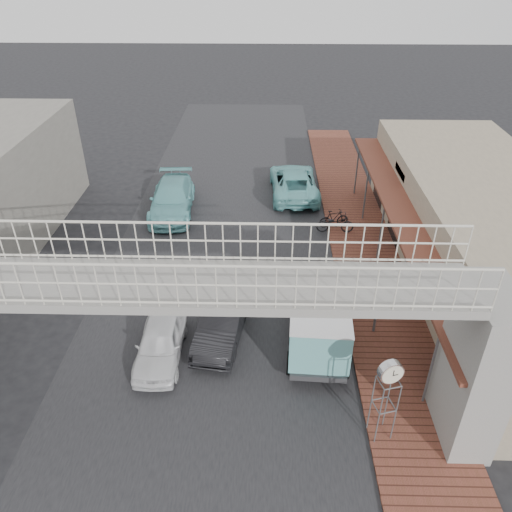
{
  "coord_description": "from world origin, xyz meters",
  "views": [
    {
      "loc": [
        1.96,
        -13.78,
        12.25
      ],
      "look_at": [
        1.57,
        2.59,
        1.8
      ],
      "focal_mm": 35.0,
      "sensor_mm": 36.0,
      "label": 1
    }
  ],
  "objects_px": {
    "dark_sedan": "(222,320)",
    "street_clock": "(390,375)",
    "angkot_far": "(172,199)",
    "motorcycle_near": "(335,223)",
    "white_hatchback": "(160,342)",
    "arrow_sign": "(402,276)",
    "angkot_van": "(319,314)",
    "angkot_curb": "(294,182)",
    "motorcycle_far": "(334,218)"
  },
  "relations": [
    {
      "from": "angkot_far",
      "to": "motorcycle_near",
      "type": "relative_size",
      "value": 2.87
    },
    {
      "from": "white_hatchback",
      "to": "motorcycle_near",
      "type": "xyz_separation_m",
      "value": [
        6.91,
        8.64,
        -0.06
      ]
    },
    {
      "from": "angkot_curb",
      "to": "motorcycle_near",
      "type": "height_order",
      "value": "angkot_curb"
    },
    {
      "from": "angkot_far",
      "to": "motorcycle_near",
      "type": "distance_m",
      "value": 8.58
    },
    {
      "from": "motorcycle_near",
      "to": "street_clock",
      "type": "height_order",
      "value": "street_clock"
    },
    {
      "from": "angkot_van",
      "to": "street_clock",
      "type": "height_order",
      "value": "street_clock"
    },
    {
      "from": "white_hatchback",
      "to": "motorcycle_far",
      "type": "distance_m",
      "value": 11.5
    },
    {
      "from": "angkot_curb",
      "to": "street_clock",
      "type": "relative_size",
      "value": 1.91
    },
    {
      "from": "angkot_far",
      "to": "angkot_van",
      "type": "bearing_deg",
      "value": -59.27
    },
    {
      "from": "angkot_van",
      "to": "street_clock",
      "type": "distance_m",
      "value": 4.25
    },
    {
      "from": "arrow_sign",
      "to": "dark_sedan",
      "type": "bearing_deg",
      "value": 171.85
    },
    {
      "from": "dark_sedan",
      "to": "motorcycle_near",
      "type": "xyz_separation_m",
      "value": [
        4.88,
        7.52,
        -0.1
      ]
    },
    {
      "from": "motorcycle_far",
      "to": "arrow_sign",
      "type": "distance_m",
      "value": 8.07
    },
    {
      "from": "angkot_van",
      "to": "street_clock",
      "type": "relative_size",
      "value": 1.6
    },
    {
      "from": "motorcycle_far",
      "to": "white_hatchback",
      "type": "bearing_deg",
      "value": 128.42
    },
    {
      "from": "dark_sedan",
      "to": "arrow_sign",
      "type": "distance_m",
      "value": 6.49
    },
    {
      "from": "angkot_van",
      "to": "street_clock",
      "type": "bearing_deg",
      "value": -65.11
    },
    {
      "from": "angkot_curb",
      "to": "dark_sedan",
      "type": "bearing_deg",
      "value": 72.98
    },
    {
      "from": "angkot_van",
      "to": "motorcycle_near",
      "type": "height_order",
      "value": "angkot_van"
    },
    {
      "from": "white_hatchback",
      "to": "angkot_van",
      "type": "relative_size",
      "value": 0.82
    },
    {
      "from": "angkot_van",
      "to": "motorcycle_near",
      "type": "xyz_separation_m",
      "value": [
        1.51,
        7.94,
        -0.8
      ]
    },
    {
      "from": "dark_sedan",
      "to": "motorcycle_near",
      "type": "bearing_deg",
      "value": 64.73
    },
    {
      "from": "dark_sedan",
      "to": "angkot_van",
      "type": "xyz_separation_m",
      "value": [
        3.38,
        -0.42,
        0.7
      ]
    },
    {
      "from": "street_clock",
      "to": "angkot_van",
      "type": "bearing_deg",
      "value": 96.06
    },
    {
      "from": "white_hatchback",
      "to": "dark_sedan",
      "type": "xyz_separation_m",
      "value": [
        2.03,
        1.12,
        0.04
      ]
    },
    {
      "from": "motorcycle_far",
      "to": "motorcycle_near",
      "type": "bearing_deg",
      "value": 165.36
    },
    {
      "from": "angkot_van",
      "to": "motorcycle_far",
      "type": "relative_size",
      "value": 3.0
    },
    {
      "from": "dark_sedan",
      "to": "street_clock",
      "type": "height_order",
      "value": "street_clock"
    },
    {
      "from": "dark_sedan",
      "to": "white_hatchback",
      "type": "bearing_deg",
      "value": -143.46
    },
    {
      "from": "street_clock",
      "to": "arrow_sign",
      "type": "relative_size",
      "value": 0.96
    },
    {
      "from": "white_hatchback",
      "to": "motorcycle_near",
      "type": "height_order",
      "value": "white_hatchback"
    },
    {
      "from": "dark_sedan",
      "to": "motorcycle_near",
      "type": "distance_m",
      "value": 8.97
    },
    {
      "from": "motorcycle_far",
      "to": "arrow_sign",
      "type": "height_order",
      "value": "arrow_sign"
    },
    {
      "from": "white_hatchback",
      "to": "street_clock",
      "type": "height_order",
      "value": "street_clock"
    },
    {
      "from": "dark_sedan",
      "to": "angkot_van",
      "type": "height_order",
      "value": "angkot_van"
    },
    {
      "from": "street_clock",
      "to": "arrow_sign",
      "type": "height_order",
      "value": "arrow_sign"
    },
    {
      "from": "white_hatchback",
      "to": "street_clock",
      "type": "xyz_separation_m",
      "value": [
        6.91,
        -3.14,
        1.81
      ]
    },
    {
      "from": "angkot_van",
      "to": "angkot_far",
      "type": "bearing_deg",
      "value": 127.33
    },
    {
      "from": "street_clock",
      "to": "arrow_sign",
      "type": "bearing_deg",
      "value": 58.28
    },
    {
      "from": "dark_sedan",
      "to": "angkot_far",
      "type": "distance_m",
      "value": 10.27
    },
    {
      "from": "dark_sedan",
      "to": "arrow_sign",
      "type": "relative_size",
      "value": 1.4
    },
    {
      "from": "dark_sedan",
      "to": "angkot_curb",
      "type": "xyz_separation_m",
      "value": [
        3.05,
        11.96,
        0.07
      ]
    },
    {
      "from": "white_hatchback",
      "to": "dark_sedan",
      "type": "height_order",
      "value": "dark_sedan"
    },
    {
      "from": "dark_sedan",
      "to": "angkot_curb",
      "type": "height_order",
      "value": "angkot_curb"
    },
    {
      "from": "arrow_sign",
      "to": "white_hatchback",
      "type": "bearing_deg",
      "value": 178.69
    },
    {
      "from": "angkot_far",
      "to": "angkot_van",
      "type": "height_order",
      "value": "angkot_van"
    },
    {
      "from": "angkot_far",
      "to": "angkot_van",
      "type": "xyz_separation_m",
      "value": [
        6.79,
        -10.11,
        0.62
      ]
    },
    {
      "from": "motorcycle_far",
      "to": "arrow_sign",
      "type": "bearing_deg",
      "value": 175.28
    },
    {
      "from": "motorcycle_near",
      "to": "angkot_van",
      "type": "bearing_deg",
      "value": 169.52
    },
    {
      "from": "arrow_sign",
      "to": "angkot_van",
      "type": "bearing_deg",
      "value": -176.21
    }
  ]
}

